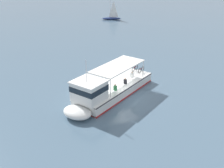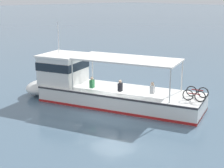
# 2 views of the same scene
# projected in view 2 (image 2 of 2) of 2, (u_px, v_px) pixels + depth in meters

# --- Properties ---
(ground_plane) EXTENTS (400.00, 400.00, 0.00)m
(ground_plane) POSITION_uv_depth(u_px,v_px,m) (113.00, 111.00, 21.37)
(ground_plane) COLOR slate
(ferry_main) EXTENTS (7.81, 12.90, 5.32)m
(ferry_main) POSITION_uv_depth(u_px,v_px,m) (98.00, 88.00, 22.92)
(ferry_main) COLOR white
(ferry_main) RESTS_ON ground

